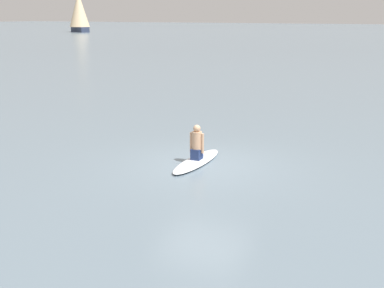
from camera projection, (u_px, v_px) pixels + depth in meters
The scene contains 4 objects.
ground_plane at pixel (205, 165), 14.00m from camera, with size 400.00×400.00×0.00m, color slate.
surfboard at pixel (197, 161), 14.19m from camera, with size 2.70×0.64×0.12m, color white.
person_paddler at pixel (197, 144), 14.06m from camera, with size 0.33×0.43×0.98m.
sailboat_distant at pixel (79, 11), 112.75m from camera, with size 6.00×6.42×9.81m.
Camera 1 is at (-12.10, -5.78, 4.06)m, focal length 47.55 mm.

